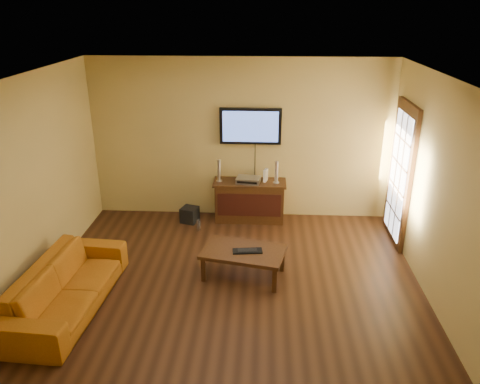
# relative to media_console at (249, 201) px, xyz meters

# --- Properties ---
(ground_plane) EXTENTS (5.00, 5.00, 0.00)m
(ground_plane) POSITION_rel_media_console_xyz_m (-0.17, -2.26, -0.35)
(ground_plane) COLOR black
(ground_plane) RESTS_ON ground
(room_walls) EXTENTS (5.00, 5.00, 5.00)m
(room_walls) POSITION_rel_media_console_xyz_m (-0.17, -1.63, 1.34)
(room_walls) COLOR tan
(room_walls) RESTS_ON ground
(french_door) EXTENTS (0.07, 1.02, 2.22)m
(french_door) POSITION_rel_media_console_xyz_m (2.29, -0.56, 0.70)
(french_door) COLOR #341C0B
(french_door) RESTS_ON ground
(media_console) EXTENTS (1.21, 0.46, 0.70)m
(media_console) POSITION_rel_media_console_xyz_m (0.00, 0.00, 0.00)
(media_console) COLOR #341C0B
(media_console) RESTS_ON ground
(television) EXTENTS (1.01, 0.08, 0.60)m
(television) POSITION_rel_media_console_xyz_m (0.00, 0.19, 1.25)
(television) COLOR black
(television) RESTS_ON ground
(coffee_table) EXTENTS (1.20, 0.87, 0.40)m
(coffee_table) POSITION_rel_media_console_xyz_m (-0.02, -1.80, -0.00)
(coffee_table) COLOR #341C0B
(coffee_table) RESTS_ON ground
(sofa) EXTENTS (0.72, 2.05, 0.79)m
(sofa) POSITION_rel_media_console_xyz_m (-2.12, -2.62, 0.04)
(sofa) COLOR #A85E12
(sofa) RESTS_ON ground
(speaker_left) EXTENTS (0.10, 0.10, 0.38)m
(speaker_left) POSITION_rel_media_console_xyz_m (-0.51, -0.00, 0.52)
(speaker_left) COLOR silver
(speaker_left) RESTS_ON media_console
(speaker_right) EXTENTS (0.10, 0.10, 0.38)m
(speaker_right) POSITION_rel_media_console_xyz_m (0.44, -0.03, 0.52)
(speaker_right) COLOR silver
(speaker_right) RESTS_ON media_console
(av_receiver) EXTENTS (0.42, 0.33, 0.09)m
(av_receiver) POSITION_rel_media_console_xyz_m (-0.02, -0.03, 0.39)
(av_receiver) COLOR silver
(av_receiver) RESTS_ON media_console
(game_console) EXTENTS (0.08, 0.16, 0.21)m
(game_console) POSITION_rel_media_console_xyz_m (0.26, 0.04, 0.45)
(game_console) COLOR white
(game_console) RESTS_ON media_console
(subwoofer) EXTENTS (0.33, 0.33, 0.26)m
(subwoofer) POSITION_rel_media_console_xyz_m (-1.01, -0.14, -0.22)
(subwoofer) COLOR black
(subwoofer) RESTS_ON ground
(bottle) EXTENTS (0.07, 0.07, 0.20)m
(bottle) POSITION_rel_media_console_xyz_m (-0.82, -0.45, -0.26)
(bottle) COLOR white
(bottle) RESTS_ON ground
(keyboard) EXTENTS (0.41, 0.19, 0.02)m
(keyboard) POSITION_rel_media_console_xyz_m (0.04, -1.83, 0.06)
(keyboard) COLOR black
(keyboard) RESTS_ON coffee_table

